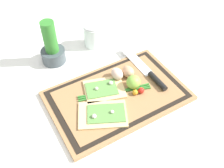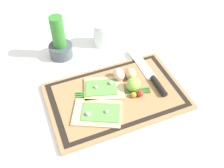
# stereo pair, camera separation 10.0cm
# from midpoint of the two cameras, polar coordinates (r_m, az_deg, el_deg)

# --- Properties ---
(ground_plane) EXTENTS (6.00, 6.00, 0.00)m
(ground_plane) POSITION_cam_midpoint_polar(r_m,az_deg,el_deg) (1.00, -1.67, -3.00)
(ground_plane) COLOR white
(cutting_board) EXTENTS (0.51, 0.33, 0.02)m
(cutting_board) POSITION_cam_midpoint_polar(r_m,az_deg,el_deg) (0.99, -1.68, -2.68)
(cutting_board) COLOR #997047
(cutting_board) RESTS_ON ground_plane
(pizza_slice_near) EXTENTS (0.20, 0.18, 0.02)m
(pizza_slice_near) POSITION_cam_midpoint_polar(r_m,az_deg,el_deg) (0.92, -5.00, -6.73)
(pizza_slice_near) COLOR #DBBC7F
(pizza_slice_near) RESTS_ON cutting_board
(pizza_slice_far) EXTENTS (0.18, 0.16, 0.02)m
(pizza_slice_far) POSITION_cam_midpoint_polar(r_m,az_deg,el_deg) (1.00, -4.65, -1.23)
(pizza_slice_far) COLOR #DBBC7F
(pizza_slice_far) RESTS_ON cutting_board
(knife) EXTENTS (0.04, 0.30, 0.02)m
(knife) POSITION_cam_midpoint_polar(r_m,az_deg,el_deg) (1.05, 5.59, 2.12)
(knife) COLOR silver
(knife) RESTS_ON cutting_board
(egg_brown) EXTENTS (0.04, 0.06, 0.04)m
(egg_brown) POSITION_cam_midpoint_polar(r_m,az_deg,el_deg) (1.04, 0.79, 2.55)
(egg_brown) COLOR tan
(egg_brown) RESTS_ON cutting_board
(egg_pink) EXTENTS (0.04, 0.06, 0.04)m
(egg_pink) POSITION_cam_midpoint_polar(r_m,az_deg,el_deg) (1.03, -1.66, 2.09)
(egg_pink) COLOR beige
(egg_pink) RESTS_ON cutting_board
(lime) EXTENTS (0.05, 0.05, 0.05)m
(lime) POSITION_cam_midpoint_polar(r_m,az_deg,el_deg) (0.99, 1.69, 0.43)
(lime) COLOR #7FB742
(lime) RESTS_ON cutting_board
(cherry_tomato_red) EXTENTS (0.02, 0.02, 0.02)m
(cherry_tomato_red) POSITION_cam_midpoint_polar(r_m,az_deg,el_deg) (0.98, 3.51, -1.56)
(cherry_tomato_red) COLOR red
(cherry_tomato_red) RESTS_ON cutting_board
(cherry_tomato_yellow) EXTENTS (0.02, 0.02, 0.02)m
(cherry_tomato_yellow) POSITION_cam_midpoint_polar(r_m,az_deg,el_deg) (0.98, 2.17, -1.98)
(cherry_tomato_yellow) COLOR orange
(cherry_tomato_yellow) RESTS_ON cutting_board
(scallion_bunch) EXTENTS (0.28, 0.11, 0.01)m
(scallion_bunch) POSITION_cam_midpoint_polar(r_m,az_deg,el_deg) (0.99, -2.31, -1.95)
(scallion_bunch) COLOR #2D7528
(scallion_bunch) RESTS_ON cutting_board
(herb_pot) EXTENTS (0.10, 0.10, 0.20)m
(herb_pot) POSITION_cam_midpoint_polar(r_m,az_deg,el_deg) (1.14, -15.40, 7.37)
(herb_pot) COLOR #3D474C
(herb_pot) RESTS_ON ground_plane
(sauce_jar) EXTENTS (0.08, 0.08, 0.11)m
(sauce_jar) POSITION_cam_midpoint_polar(r_m,az_deg,el_deg) (1.21, -6.51, 10.12)
(sauce_jar) COLOR silver
(sauce_jar) RESTS_ON ground_plane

